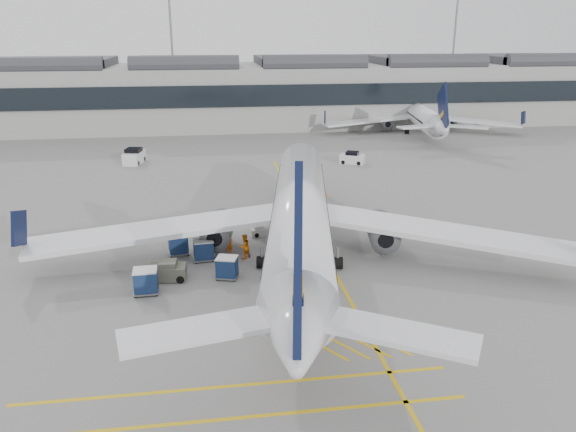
{
  "coord_description": "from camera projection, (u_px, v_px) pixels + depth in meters",
  "views": [
    {
      "loc": [
        1.06,
        -34.27,
        17.06
      ],
      "look_at": [
        6.76,
        4.61,
        4.0
      ],
      "focal_mm": 35.0,
      "sensor_mm": 36.0,
      "label": 1
    }
  ],
  "objects": [
    {
      "name": "ground",
      "position": [
        198.0,
        299.0,
        37.41
      ],
      "size": [
        220.0,
        220.0,
        0.0
      ],
      "primitive_type": "plane",
      "color": "gray",
      "rests_on": "ground"
    },
    {
      "name": "terminal",
      "position": [
        199.0,
        92.0,
        103.01
      ],
      "size": [
        200.0,
        20.45,
        12.4
      ],
      "color": "#9E9E99",
      "rests_on": "ground"
    },
    {
      "name": "light_masts",
      "position": [
        189.0,
        43.0,
        113.36
      ],
      "size": [
        113.0,
        0.6,
        25.45
      ],
      "color": "slate",
      "rests_on": "ground"
    },
    {
      "name": "apron_markings",
      "position": [
        316.0,
        239.0,
        48.17
      ],
      "size": [
        0.25,
        60.0,
        0.01
      ],
      "primitive_type": "cube",
      "color": "gold",
      "rests_on": "ground"
    },
    {
      "name": "airliner_main",
      "position": [
        300.0,
        215.0,
        43.12
      ],
      "size": [
        40.55,
        44.66,
        11.95
      ],
      "rotation": [
        0.0,
        0.0,
        -0.17
      ],
      "color": "white",
      "rests_on": "ground"
    },
    {
      "name": "airliner_far",
      "position": [
        420.0,
        115.0,
        97.42
      ],
      "size": [
        33.88,
        37.29,
        9.97
      ],
      "rotation": [
        0.0,
        0.0,
        -0.16
      ],
      "color": "white",
      "rests_on": "ground"
    },
    {
      "name": "belt_loader",
      "position": [
        267.0,
        228.0,
        49.3
      ],
      "size": [
        4.27,
        2.03,
        1.69
      ],
      "rotation": [
        0.0,
        0.0,
        0.21
      ],
      "color": "beige",
      "rests_on": "ground"
    },
    {
      "name": "baggage_cart_a",
      "position": [
        227.0,
        267.0,
        40.31
      ],
      "size": [
        1.83,
        1.65,
        1.62
      ],
      "rotation": [
        0.0,
        0.0,
        -0.28
      ],
      "color": "gray",
      "rests_on": "ground"
    },
    {
      "name": "baggage_cart_b",
      "position": [
        203.0,
        249.0,
        43.44
      ],
      "size": [
        1.72,
        1.48,
        1.68
      ],
      "rotation": [
        0.0,
        0.0,
        0.11
      ],
      "color": "gray",
      "rests_on": "ground"
    },
    {
      "name": "baggage_cart_c",
      "position": [
        146.0,
        281.0,
        37.92
      ],
      "size": [
        1.73,
        1.44,
        1.77
      ],
      "rotation": [
        0.0,
        0.0,
        0.04
      ],
      "color": "gray",
      "rests_on": "ground"
    },
    {
      "name": "baggage_cart_d",
      "position": [
        178.0,
        244.0,
        44.56
      ],
      "size": [
        1.78,
        1.55,
        1.66
      ],
      "rotation": [
        0.0,
        0.0,
        0.17
      ],
      "color": "gray",
      "rests_on": "ground"
    },
    {
      "name": "ramp_agent_a",
      "position": [
        230.0,
        244.0,
        44.68
      ],
      "size": [
        0.73,
        0.7,
        1.68
      ],
      "primitive_type": "imported",
      "rotation": [
        0.0,
        0.0,
        0.69
      ],
      "color": "#FF5C0D",
      "rests_on": "ground"
    },
    {
      "name": "ramp_agent_b",
      "position": [
        244.0,
        246.0,
        43.77
      ],
      "size": [
        1.23,
        1.17,
        1.99
      ],
      "primitive_type": "imported",
      "rotation": [
        0.0,
        0.0,
        3.75
      ],
      "color": "orange",
      "rests_on": "ground"
    },
    {
      "name": "pushback_tug",
      "position": [
        168.0,
        271.0,
        40.14
      ],
      "size": [
        2.64,
        1.72,
        1.43
      ],
      "rotation": [
        0.0,
        0.0,
        -0.06
      ],
      "color": "#5D5D4F",
      "rests_on": "ground"
    },
    {
      "name": "safety_cone_nose",
      "position": [
        326.0,
        195.0,
        60.29
      ],
      "size": [
        0.34,
        0.34,
        0.47
      ],
      "primitive_type": "cone",
      "color": "#F24C0A",
      "rests_on": "ground"
    },
    {
      "name": "safety_cone_engine",
      "position": [
        388.0,
        251.0,
        44.89
      ],
      "size": [
        0.39,
        0.39,
        0.55
      ],
      "primitive_type": "cone",
      "color": "#F24C0A",
      "rests_on": "ground"
    },
    {
      "name": "service_van_mid",
      "position": [
        134.0,
        157.0,
        75.13
      ],
      "size": [
        2.78,
        4.34,
        2.06
      ],
      "rotation": [
        0.0,
        0.0,
        1.37
      ],
      "color": "silver",
      "rests_on": "ground"
    },
    {
      "name": "service_van_right",
      "position": [
        352.0,
        158.0,
        75.09
      ],
      "size": [
        3.54,
        2.83,
        1.63
      ],
      "rotation": [
        0.0,
        0.0,
        -0.46
      ],
      "color": "silver",
      "rests_on": "ground"
    }
  ]
}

